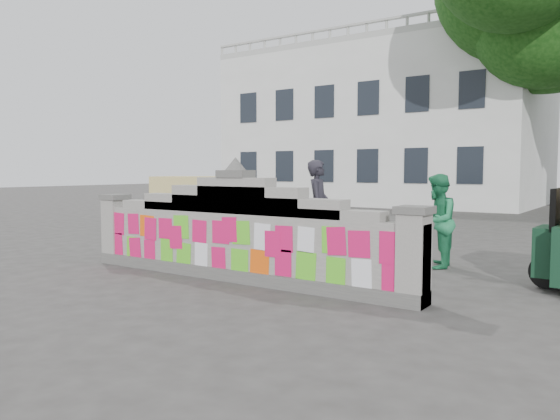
# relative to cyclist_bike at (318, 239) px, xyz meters

# --- Properties ---
(ground) EXTENTS (100.00, 100.00, 0.00)m
(ground) POSITION_rel_cyclist_bike_xyz_m (-0.46, -1.85, -0.51)
(ground) COLOR #383533
(ground) RESTS_ON ground
(parapet_wall) EXTENTS (6.48, 0.44, 2.01)m
(parapet_wall) POSITION_rel_cyclist_bike_xyz_m (-0.46, -1.86, 0.24)
(parapet_wall) COLOR #4C4C49
(parapet_wall) RESTS_ON ground
(building) EXTENTS (16.00, 10.00, 8.90)m
(building) POSITION_rel_cyclist_bike_xyz_m (-7.46, 20.13, 3.50)
(building) COLOR silver
(building) RESTS_ON ground
(cyclist_bike) EXTENTS (2.06, 1.36, 1.02)m
(cyclist_bike) POSITION_rel_cyclist_bike_xyz_m (0.00, 0.00, 0.00)
(cyclist_bike) COLOR black
(cyclist_bike) RESTS_ON ground
(cyclist_rider) EXTENTS (0.62, 0.74, 1.74)m
(cyclist_rider) POSITION_rel_cyclist_bike_xyz_m (0.00, 0.00, 0.36)
(cyclist_rider) COLOR #24222A
(cyclist_rider) RESTS_ON ground
(pedestrian) EXTENTS (0.83, 0.97, 1.73)m
(pedestrian) POSITION_rel_cyclist_bike_xyz_m (1.86, 1.12, 0.35)
(pedestrian) COLOR #248653
(pedestrian) RESTS_ON ground
(rickshaw_left) EXTENTS (3.04, 2.20, 1.63)m
(rickshaw_left) POSITION_rel_cyclist_bike_xyz_m (-4.63, 1.92, 0.34)
(rickshaw_left) COLOR black
(rickshaw_left) RESTS_ON ground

